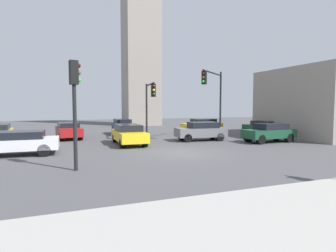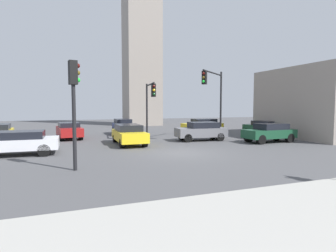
# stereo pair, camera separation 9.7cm
# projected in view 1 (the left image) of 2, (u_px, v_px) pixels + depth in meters

# --- Properties ---
(ground_plane) EXTENTS (86.05, 86.05, 0.00)m
(ground_plane) POSITION_uv_depth(u_px,v_px,m) (182.00, 153.00, 16.13)
(ground_plane) COLOR #4C4C4F
(sidewalk_corner) EXTENTS (29.02, 3.71, 0.15)m
(sidewalk_corner) POSITION_uv_depth(u_px,v_px,m) (325.00, 207.00, 7.30)
(sidewalk_corner) COLOR #A8A59E
(sidewalk_corner) RESTS_ON ground_plane
(traffic_light_0) EXTENTS (0.62, 3.43, 4.67)m
(traffic_light_0) POSITION_uv_depth(u_px,v_px,m) (150.00, 98.00, 22.39)
(traffic_light_0) COLOR black
(traffic_light_0) RESTS_ON ground_plane
(traffic_light_1) EXTENTS (3.38, 2.93, 5.75)m
(traffic_light_1) POSITION_uv_depth(u_px,v_px,m) (213.00, 90.00, 22.66)
(traffic_light_1) COLOR black
(traffic_light_1) RESTS_ON ground_plane
(traffic_light_2) EXTENTS (0.49, 0.39, 4.64)m
(traffic_light_2) POSITION_uv_depth(u_px,v_px,m) (75.00, 94.00, 11.55)
(traffic_light_2) COLOR black
(traffic_light_2) RESTS_ON ground_plane
(car_0) EXTENTS (2.18, 4.25, 1.36)m
(car_0) POSITION_uv_depth(u_px,v_px,m) (69.00, 130.00, 23.16)
(car_0) COLOR maroon
(car_0) RESTS_ON ground_plane
(car_1) EXTENTS (1.91, 4.57, 1.42)m
(car_1) POSITION_uv_depth(u_px,v_px,m) (129.00, 134.00, 19.76)
(car_1) COLOR yellow
(car_1) RESTS_ON ground_plane
(car_2) EXTENTS (4.46, 2.02, 1.36)m
(car_2) POSITION_uv_depth(u_px,v_px,m) (202.00, 125.00, 29.96)
(car_2) COLOR yellow
(car_2) RESTS_ON ground_plane
(car_3) EXTENTS (4.09, 2.06, 1.47)m
(car_3) POSITION_uv_depth(u_px,v_px,m) (201.00, 131.00, 21.96)
(car_3) COLOR slate
(car_3) RESTS_ON ground_plane
(car_4) EXTENTS (2.02, 4.13, 1.36)m
(car_4) POSITION_uv_depth(u_px,v_px,m) (263.00, 128.00, 25.98)
(car_4) COLOR #19472D
(car_4) RESTS_ON ground_plane
(car_5) EXTENTS (1.74, 4.05, 1.49)m
(car_5) POSITION_uv_depth(u_px,v_px,m) (123.00, 126.00, 26.75)
(car_5) COLOR navy
(car_5) RESTS_ON ground_plane
(car_6) EXTENTS (4.55, 2.10, 1.35)m
(car_6) POSITION_uv_depth(u_px,v_px,m) (16.00, 142.00, 15.30)
(car_6) COLOR silver
(car_6) RESTS_ON ground_plane
(car_7) EXTENTS (4.03, 1.81, 1.43)m
(car_7) POSITION_uv_depth(u_px,v_px,m) (269.00, 132.00, 20.93)
(car_7) COLOR #19472D
(car_7) RESTS_ON ground_plane
(skyline_tower) EXTENTS (4.79, 4.79, 32.95)m
(skyline_tower) POSITION_uv_depth(u_px,v_px,m) (141.00, 9.00, 38.99)
(skyline_tower) COLOR gray
(skyline_tower) RESTS_ON ground_plane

